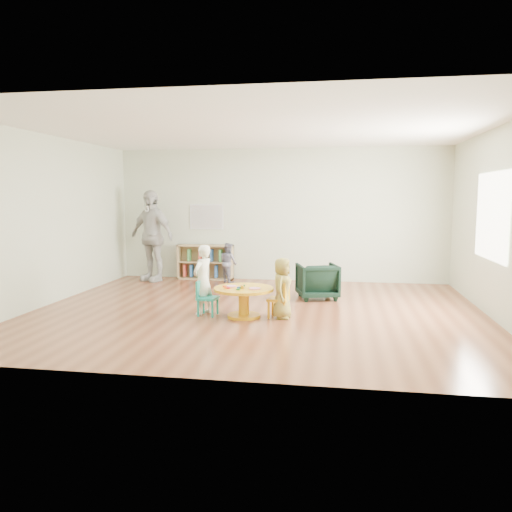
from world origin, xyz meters
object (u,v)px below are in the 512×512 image
(armchair, at_px, (317,281))
(adult_caretaker, at_px, (151,236))
(bookshelf, at_px, (205,262))
(toddler, at_px, (228,263))
(kid_chair_right, at_px, (281,298))
(child_right, at_px, (282,288))
(child_left, at_px, (203,280))
(activity_table, at_px, (244,297))
(kid_chair_left, at_px, (205,297))

(armchair, distance_m, adult_caretaker, 3.85)
(armchair, bearing_deg, bookshelf, -50.38)
(bookshelf, xyz_separation_m, toddler, (0.60, -0.35, 0.05))
(kid_chair_right, xyz_separation_m, toddler, (-1.44, 2.87, 0.12))
(kid_chair_right, xyz_separation_m, child_right, (0.02, -0.03, 0.16))
(bookshelf, distance_m, adult_caretaker, 1.28)
(child_left, xyz_separation_m, toddler, (-0.23, 2.83, -0.12))
(kid_chair_right, bearing_deg, activity_table, 104.05)
(kid_chair_right, distance_m, armchair, 1.56)
(child_left, bearing_deg, toddler, -152.14)
(activity_table, relative_size, child_left, 0.84)
(kid_chair_right, relative_size, child_left, 0.51)
(bookshelf, bearing_deg, kid_chair_left, -74.75)
(armchair, distance_m, child_left, 2.22)
(kid_chair_right, distance_m, bookshelf, 3.81)
(child_right, relative_size, adult_caretaker, 0.47)
(child_right, bearing_deg, kid_chair_right, 38.48)
(adult_caretaker, bearing_deg, armchair, 3.71)
(adult_caretaker, bearing_deg, bookshelf, 45.32)
(kid_chair_left, distance_m, toddler, 2.93)
(kid_chair_left, xyz_separation_m, bookshelf, (-0.89, 3.26, 0.08))
(kid_chair_right, height_order, toddler, toddler)
(activity_table, relative_size, kid_chair_left, 1.68)
(bookshelf, xyz_separation_m, armchair, (2.51, -1.73, -0.05))
(kid_chair_left, height_order, child_right, child_right)
(child_right, height_order, adult_caretaker, adult_caretaker)
(kid_chair_right, relative_size, armchair, 0.80)
(child_left, bearing_deg, bookshelf, -142.20)
(kid_chair_left, bearing_deg, bookshelf, -158.72)
(toddler, distance_m, adult_caretaker, 1.74)
(armchair, xyz_separation_m, child_right, (-0.45, -1.52, 0.14))
(kid_chair_left, bearing_deg, toddler, -168.28)
(armchair, height_order, adult_caretaker, adult_caretaker)
(adult_caretaker, bearing_deg, kid_chair_left, -31.64)
(kid_chair_left, relative_size, adult_caretaker, 0.28)
(activity_table, height_order, child_left, child_left)
(child_left, bearing_deg, kid_chair_left, 59.33)
(activity_table, distance_m, adult_caretaker, 3.89)
(bookshelf, xyz_separation_m, child_right, (2.05, -3.25, 0.08))
(kid_chair_right, height_order, child_right, child_right)
(activity_table, relative_size, toddler, 1.07)
(toddler, height_order, adult_caretaker, adult_caretaker)
(bookshelf, bearing_deg, armchair, -34.64)
(kid_chair_left, distance_m, bookshelf, 3.38)
(armchair, relative_size, child_right, 0.76)
(kid_chair_right, distance_m, child_left, 1.23)
(armchair, height_order, child_right, child_right)
(child_right, bearing_deg, activity_table, 98.82)
(child_right, distance_m, toddler, 3.25)
(child_left, relative_size, adult_caretaker, 0.55)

